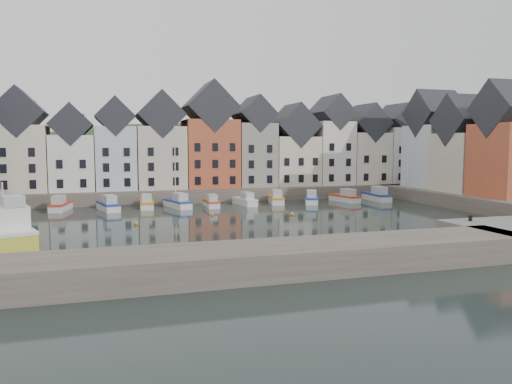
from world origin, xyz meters
name	(u,v)px	position (x,y,z in m)	size (l,w,h in m)	color
ground	(260,223)	(0.00, 0.00, 0.00)	(260.00, 260.00, 0.00)	black
far_quay	(208,192)	(0.00, 30.00, 1.00)	(90.00, 16.00, 2.00)	#51473E
right_quay	(497,201)	(37.00, 3.00, 1.00)	(14.00, 54.00, 2.00)	#51473E
near_wall	(219,263)	(-10.00, -22.00, 1.00)	(50.00, 6.00, 2.00)	#51473E
hillside	(185,264)	(0.02, 56.00, -17.96)	(153.60, 70.40, 64.00)	#23341A
far_terrace	(228,146)	(3.21, 28.00, 8.88)	(72.37, 8.16, 17.78)	beige
right_terrace	(468,146)	(36.00, 8.07, 8.91)	(8.30, 24.25, 16.36)	silver
mooring_buoys	(217,217)	(-4.00, 5.33, 0.15)	(20.50, 5.50, 0.50)	orange
boat_a	(60,206)	(-23.26, 18.96, 0.71)	(3.02, 6.44, 2.38)	silver
boat_b	(109,205)	(-16.81, 16.85, 0.73)	(3.35, 6.70, 2.47)	silver
boat_c	(147,204)	(-11.49, 17.99, 0.69)	(2.28, 6.18, 2.33)	silver
boat_d	(178,202)	(-7.08, 17.26, 0.79)	(3.62, 6.65, 12.15)	silver
boat_e	(211,203)	(-2.20, 16.79, 0.63)	(1.84, 5.56, 2.12)	silver
boat_f	(245,201)	(3.21, 17.46, 0.67)	(2.65, 6.07, 2.25)	silver
boat_g	(276,199)	(8.43, 18.00, 0.72)	(3.31, 6.58, 2.42)	silver
boat_h	(311,199)	(13.77, 16.54, 0.70)	(3.98, 6.37, 2.34)	silver
boat_i	(345,197)	(19.84, 16.87, 0.70)	(3.09, 6.38, 2.35)	silver
boat_j	(377,196)	(25.52, 16.68, 0.79)	(2.47, 6.99, 2.65)	silver
large_vessel	(9,230)	(-25.90, -5.45, 1.40)	(6.49, 11.82, 5.94)	gold
mooring_bollard	(470,218)	(15.52, -16.71, 2.31)	(0.48, 0.48, 0.56)	black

